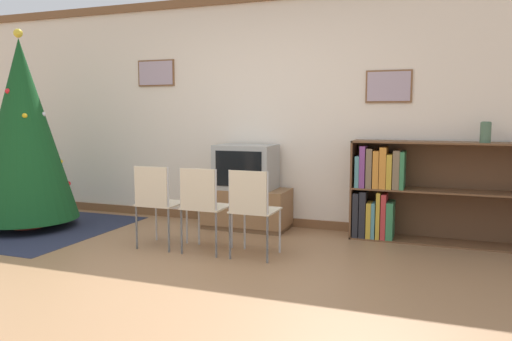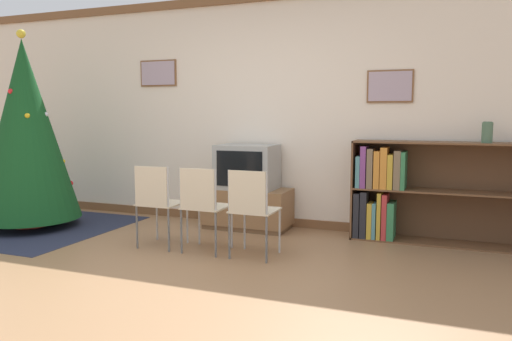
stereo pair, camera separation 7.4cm
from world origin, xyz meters
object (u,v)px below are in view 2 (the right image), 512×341
object	(u,v)px
television	(247,167)
vase	(487,132)
folding_chair_center	(203,204)
christmas_tree	(26,130)
bookshelf	(419,192)
folding_chair_left	(157,201)
tv_console	(247,208)
folding_chair_right	(251,208)

from	to	relation	value
television	vase	xyz separation A→B (m)	(2.48, 0.04, 0.43)
folding_chair_center	christmas_tree	bearing A→B (deg)	174.25
folding_chair_center	bookshelf	xyz separation A→B (m)	(1.88, 1.18, 0.04)
television	folding_chair_left	bearing A→B (deg)	-114.19
folding_chair_left	bookshelf	bearing A→B (deg)	26.51
christmas_tree	bookshelf	size ratio (longest dim) A/B	1.07
folding_chair_center	vase	bearing A→B (deg)	24.79
tv_console	bookshelf	bearing A→B (deg)	2.21
folding_chair_right	vase	distance (m)	2.39
vase	folding_chair_right	bearing A→B (deg)	-149.99
television	folding_chair_center	distance (m)	1.14
folding_chair_right	vase	bearing A→B (deg)	30.01
folding_chair_left	folding_chair_right	xyz separation A→B (m)	(1.00, 0.00, 0.00)
christmas_tree	folding_chair_center	size ratio (longest dim) A/B	2.75
christmas_tree	folding_chair_right	bearing A→B (deg)	-4.77
folding_chair_center	bookshelf	world-z (taller)	bookshelf
christmas_tree	television	bearing A→B (deg)	19.98
christmas_tree	folding_chair_left	size ratio (longest dim) A/B	2.75
tv_console	folding_chair_left	world-z (taller)	folding_chair_left
christmas_tree	television	xyz separation A→B (m)	(2.39, 0.87, -0.42)
bookshelf	tv_console	bearing A→B (deg)	-177.79
television	christmas_tree	bearing A→B (deg)	-160.02
folding_chair_center	folding_chair_right	distance (m)	0.50
folding_chair_center	vase	distance (m)	2.82
tv_console	folding_chair_left	bearing A→B (deg)	-114.14
folding_chair_left	television	bearing A→B (deg)	65.81
christmas_tree	tv_console	distance (m)	2.70
folding_chair_right	bookshelf	world-z (taller)	bookshelf
christmas_tree	folding_chair_right	distance (m)	2.97
television	bookshelf	distance (m)	1.89
tv_console	vase	bearing A→B (deg)	0.82
folding_chair_center	tv_console	bearing A→B (deg)	90.00
folding_chair_right	vase	size ratio (longest dim) A/B	3.98
television	folding_chair_right	size ratio (longest dim) A/B	0.81
folding_chair_left	folding_chair_right	size ratio (longest dim) A/B	1.00
folding_chair_center	television	bearing A→B (deg)	90.00
folding_chair_center	bookshelf	size ratio (longest dim) A/B	0.39
television	folding_chair_center	bearing A→B (deg)	-90.00
christmas_tree	folding_chair_left	xyz separation A→B (m)	(1.89, -0.24, -0.66)
bookshelf	folding_chair_right	bearing A→B (deg)	-139.31
folding_chair_left	bookshelf	world-z (taller)	bookshelf
vase	christmas_tree	bearing A→B (deg)	-169.46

